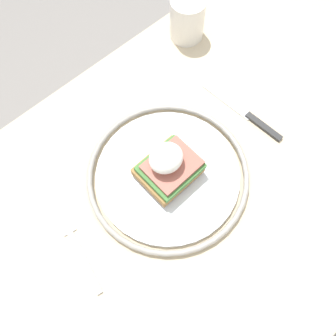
% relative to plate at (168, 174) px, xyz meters
% --- Properties ---
extents(ground_plane, '(6.00, 6.00, 0.00)m').
position_rel_plate_xyz_m(ground_plane, '(0.02, -0.03, -0.77)').
color(ground_plane, gray).
extents(dining_table, '(1.14, 0.64, 0.76)m').
position_rel_plate_xyz_m(dining_table, '(0.02, -0.03, -0.13)').
color(dining_table, '#C6B28E').
rests_on(dining_table, ground_plane).
extents(plate, '(0.29, 0.29, 0.02)m').
position_rel_plate_xyz_m(plate, '(0.00, 0.00, 0.00)').
color(plate, silver).
rests_on(plate, dining_table).
extents(sandwich, '(0.10, 0.09, 0.08)m').
position_rel_plate_xyz_m(sandwich, '(0.00, -0.00, 0.04)').
color(sandwich, '#9E703D').
rests_on(sandwich, plate).
extents(fork, '(0.05, 0.15, 0.00)m').
position_rel_plate_xyz_m(fork, '(-0.19, 0.01, -0.01)').
color(fork, silver).
rests_on(fork, dining_table).
extents(knife, '(0.02, 0.19, 0.01)m').
position_rel_plate_xyz_m(knife, '(0.20, -0.01, -0.01)').
color(knife, '#2D2D2D').
rests_on(knife, dining_table).
extents(cup, '(0.07, 0.07, 0.09)m').
position_rel_plate_xyz_m(cup, '(0.26, 0.21, 0.04)').
color(cup, white).
rests_on(cup, dining_table).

